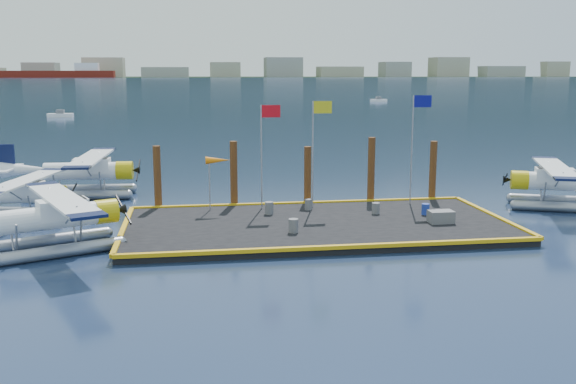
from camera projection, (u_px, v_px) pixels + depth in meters
name	position (u px, v px, depth m)	size (l,w,h in m)	color
ground	(316.00, 229.00, 34.15)	(4000.00, 4000.00, 0.00)	#162543
dock	(316.00, 226.00, 34.11)	(20.00, 10.00, 0.40)	black
dock_bumpers	(316.00, 220.00, 34.06)	(20.25, 10.25, 0.18)	#D69F0C
far_backdrop	(280.00, 71.00, 1755.79)	(3050.00, 2050.00, 810.00)	black
seaplane_a	(55.00, 221.00, 29.64)	(8.84, 9.30, 3.40)	gray
seaplane_b	(19.00, 197.00, 35.96)	(8.04, 8.74, 3.09)	gray
seaplane_c	(86.00, 174.00, 42.72)	(9.18, 10.11, 3.60)	gray
seaplane_d	(561.00, 184.00, 39.13)	(8.93, 9.44, 3.42)	gray
drum_0	(269.00, 208.00, 35.93)	(0.49, 0.49, 0.69)	#5B5A5F
drum_2	(425.00, 209.00, 35.76)	(0.44, 0.44, 0.62)	#1C329B
drum_3	(293.00, 226.00, 31.79)	(0.49, 0.49, 0.69)	#5B5A5F
drum_4	(376.00, 208.00, 36.02)	(0.44, 0.44, 0.62)	#5B5A5F
drum_5	(309.00, 204.00, 37.04)	(0.44, 0.44, 0.62)	#5B5A5F
crate	(441.00, 217.00, 33.89)	(1.28, 0.85, 0.64)	#5B5A5F
flagpole_red	(265.00, 140.00, 36.68)	(1.14, 0.08, 6.00)	gray
flagpole_yellow	(316.00, 137.00, 37.10)	(1.14, 0.08, 6.20)	gray
flagpole_blue	(416.00, 133.00, 37.96)	(1.14, 0.08, 6.50)	gray
windsock	(217.00, 161.00, 36.50)	(1.40, 0.44, 3.12)	gray
piling_0	(158.00, 180.00, 37.77)	(0.44, 0.44, 4.00)	#462514
piling_1	(234.00, 176.00, 38.41)	(0.44, 0.44, 4.20)	#462514
piling_2	(308.00, 178.00, 39.11)	(0.44, 0.44, 3.80)	#462514
piling_3	(371.00, 172.00, 39.66)	(0.44, 0.44, 4.30)	#462514
piling_4	(433.00, 173.00, 40.27)	(0.44, 0.44, 4.00)	#462514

